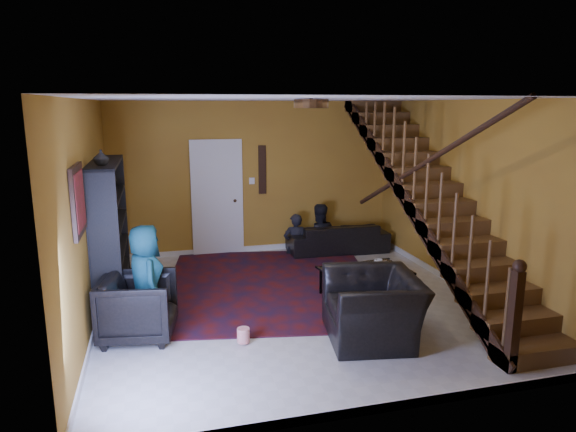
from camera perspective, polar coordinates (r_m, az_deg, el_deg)
The scene contains 21 objects.
floor at distance 7.31m, azimuth 0.51°, elevation -9.64°, with size 5.50×5.50×0.00m, color beige.
room at distance 8.34m, azimuth -10.85°, elevation -6.71°, with size 5.50×5.50×5.50m.
staircase at distance 7.73m, azimuth 15.91°, elevation 1.89°, with size 0.95×5.02×3.18m.
bookshelf at distance 7.39m, azimuth -19.07°, elevation -2.23°, with size 0.35×1.80×2.00m.
door at distance 9.49m, azimuth -7.86°, elevation 1.80°, with size 0.82×0.05×2.05m, color silver.
framed_picture at distance 5.79m, azimuth -22.30°, elevation 1.62°, with size 0.04×0.74×0.74m, color maroon.
wall_hanging at distance 9.55m, azimuth -2.87°, elevation 5.15°, with size 0.14×0.03×0.90m, color black.
ceiling_fixture at distance 6.02m, azimuth 2.59°, elevation 12.37°, with size 0.40×0.40×0.10m, color #3F2814.
rug at distance 7.99m, azimuth -1.89°, elevation -7.64°, with size 3.19×3.65×0.02m, color #4E0F0E.
sofa at distance 9.75m, azimuth 5.53°, elevation -2.39°, with size 1.86×0.73×0.54m, color black.
armchair_left at distance 6.41m, azimuth -16.28°, elevation -9.68°, with size 0.83×0.85×0.77m, color black.
armchair_right at distance 6.24m, azimuth 9.43°, elevation -9.96°, with size 1.19×1.04×0.77m, color black.
person_adult_a at distance 9.58m, azimuth 0.82°, elevation -3.31°, with size 0.44×0.29×1.21m, color black.
person_adult_b at distance 9.69m, azimuth 3.41°, elevation -2.65°, with size 0.67×0.52×1.38m, color black.
person_child at distance 6.48m, azimuth -15.50°, elevation -6.75°, with size 0.65×0.42×1.34m, color #174D59.
coffee_table at distance 7.46m, azimuth 8.48°, elevation -7.23°, with size 1.25×0.85×0.44m.
cup_a at distance 7.56m, azimuth 10.01°, elevation -5.12°, with size 0.12×0.12×0.10m, color #999999.
cup_b at distance 7.43m, azimuth 10.23°, elevation -5.48°, with size 0.09×0.09×0.09m, color #999999.
bowl at distance 7.36m, azimuth 6.13°, elevation -5.68°, with size 0.20×0.20×0.05m, color #999999.
vase at distance 6.71m, azimuth -20.05°, elevation 6.12°, with size 0.18×0.18×0.19m, color #999999.
popcorn_bucket at distance 6.15m, azimuth -4.98°, elevation -13.05°, with size 0.15×0.15×0.17m, color red.
Camera 1 is at (-1.77, -6.55, 2.72)m, focal length 32.00 mm.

